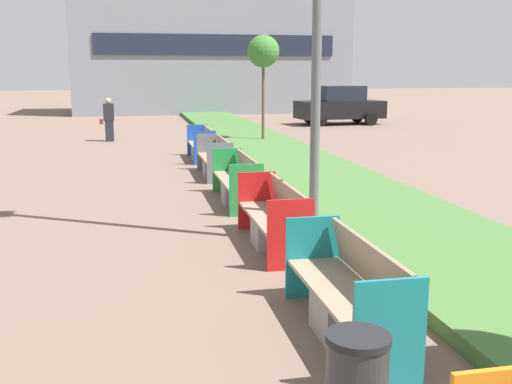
{
  "coord_description": "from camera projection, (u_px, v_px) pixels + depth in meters",
  "views": [
    {
      "loc": [
        -1.04,
        2.68,
        2.53
      ],
      "look_at": [
        0.9,
        12.06,
        0.6
      ],
      "focal_mm": 42.0,
      "sensor_mm": 36.0,
      "label": 1
    }
  ],
  "objects": [
    {
      "name": "bench_blue_frame",
      "position": [
        202.0,
        147.0,
        17.45
      ],
      "size": [
        0.65,
        2.0,
        0.94
      ],
      "color": "gray",
      "rests_on": "ground"
    },
    {
      "name": "bench_teal_frame",
      "position": [
        348.0,
        299.0,
        5.79
      ],
      "size": [
        0.65,
        2.14,
        0.94
      ],
      "color": "gray",
      "rests_on": "ground"
    },
    {
      "name": "planter_grass_strip",
      "position": [
        388.0,
        216.0,
        10.27
      ],
      "size": [
        2.8,
        120.0,
        0.18
      ],
      "color": "#426B33",
      "rests_on": "ground"
    },
    {
      "name": "parked_car_distant",
      "position": [
        340.0,
        106.0,
        29.09
      ],
      "size": [
        4.36,
        2.2,
        1.86
      ],
      "rotation": [
        0.0,
        0.0,
        0.11
      ],
      "color": "black",
      "rests_on": "ground"
    },
    {
      "name": "sapling_tree_far",
      "position": [
        263.0,
        52.0,
        20.74
      ],
      "size": [
        1.12,
        1.12,
        3.78
      ],
      "color": "brown",
      "rests_on": "ground"
    },
    {
      "name": "bench_grey_frame",
      "position": [
        216.0,
        161.0,
        14.69
      ],
      "size": [
        0.65,
        2.1,
        0.94
      ],
      "color": "gray",
      "rests_on": "ground"
    },
    {
      "name": "bench_green_frame",
      "position": [
        238.0,
        184.0,
        11.69
      ],
      "size": [
        0.65,
        2.28,
        0.94
      ],
      "color": "gray",
      "rests_on": "ground"
    },
    {
      "name": "building_backdrop",
      "position": [
        210.0,
        53.0,
        37.86
      ],
      "size": [
        16.73,
        6.24,
        7.38
      ],
      "color": "gray",
      "rests_on": "ground"
    },
    {
      "name": "pedestrian_walking",
      "position": [
        109.0,
        120.0,
        21.99
      ],
      "size": [
        0.53,
        0.24,
        1.59
      ],
      "color": "#232633",
      "rests_on": "ground"
    },
    {
      "name": "bench_red_frame",
      "position": [
        274.0,
        222.0,
        8.75
      ],
      "size": [
        0.65,
        2.19,
        0.94
      ],
      "color": "gray",
      "rests_on": "ground"
    }
  ]
}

